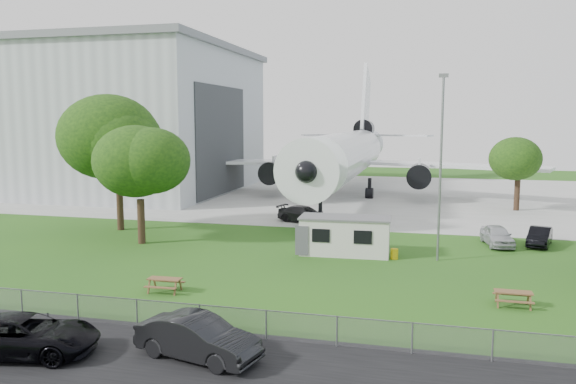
% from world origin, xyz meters
% --- Properties ---
extents(ground, '(160.00, 160.00, 0.00)m').
position_xyz_m(ground, '(0.00, 0.00, 0.00)').
color(ground, '#326A1A').
extents(asphalt_strip, '(120.00, 8.00, 0.02)m').
position_xyz_m(asphalt_strip, '(0.00, -13.00, 0.01)').
color(asphalt_strip, black).
rests_on(asphalt_strip, ground).
extents(concrete_apron, '(120.00, 46.00, 0.03)m').
position_xyz_m(concrete_apron, '(0.00, 38.00, 0.01)').
color(concrete_apron, '#B7B7B2').
rests_on(concrete_apron, ground).
extents(hangar, '(43.00, 31.00, 18.55)m').
position_xyz_m(hangar, '(-37.97, 36.00, 9.41)').
color(hangar, '#B2B7BC').
rests_on(hangar, ground).
extents(airliner, '(46.36, 47.73, 17.69)m').
position_xyz_m(airliner, '(-2.00, 35.86, 5.27)').
color(airliner, white).
rests_on(airliner, ground).
extents(site_cabin, '(6.80, 2.96, 2.62)m').
position_xyz_m(site_cabin, '(2.03, 6.46, 1.31)').
color(site_cabin, beige).
rests_on(site_cabin, ground).
extents(picnic_west, '(1.86, 1.57, 0.76)m').
position_xyz_m(picnic_west, '(-6.16, -4.45, 0.00)').
color(picnic_west, brown).
rests_on(picnic_west, ground).
extents(picnic_east, '(1.81, 1.51, 0.76)m').
position_xyz_m(picnic_east, '(11.71, -2.39, 0.00)').
color(picnic_east, brown).
rests_on(picnic_east, ground).
extents(fence, '(58.00, 0.04, 1.30)m').
position_xyz_m(fence, '(0.00, -9.50, 0.00)').
color(fence, gray).
rests_on(fence, ground).
extents(lamp_mast, '(0.16, 0.16, 12.00)m').
position_xyz_m(lamp_mast, '(8.20, 6.20, 6.00)').
color(lamp_mast, slate).
rests_on(lamp_mast, ground).
extents(tree_west_big, '(8.80, 8.80, 11.73)m').
position_xyz_m(tree_west_big, '(-17.62, 10.52, 7.31)').
color(tree_west_big, '#382619').
rests_on(tree_west_big, ground).
extents(tree_west_small, '(7.35, 7.35, 9.43)m').
position_xyz_m(tree_west_small, '(-13.29, 6.16, 5.75)').
color(tree_west_small, '#382619').
rests_on(tree_west_small, ground).
extents(tree_far_apron, '(5.48, 5.48, 8.26)m').
position_xyz_m(tree_far_apron, '(16.33, 29.43, 5.50)').
color(tree_far_apron, '#382619').
rests_on(tree_far_apron, ground).
extents(car_centre_sedan, '(5.32, 2.92, 1.66)m').
position_xyz_m(car_centre_sedan, '(-1.04, -11.95, 0.83)').
color(car_centre_sedan, black).
rests_on(car_centre_sedan, ground).
extents(car_west_estate, '(6.08, 3.69, 1.58)m').
position_xyz_m(car_west_estate, '(-7.75, -13.27, 0.79)').
color(car_west_estate, black).
rests_on(car_west_estate, ground).
extents(car_ne_hatch, '(2.39, 4.53, 1.47)m').
position_xyz_m(car_ne_hatch, '(12.52, 11.82, 0.73)').
color(car_ne_hatch, '#AAACB1').
rests_on(car_ne_hatch, ground).
extents(car_ne_sedan, '(2.50, 4.33, 1.35)m').
position_xyz_m(car_ne_sedan, '(15.55, 12.50, 0.67)').
color(car_ne_sedan, black).
rests_on(car_ne_sedan, ground).
extents(car_apron_van, '(5.41, 3.39, 1.46)m').
position_xyz_m(car_apron_van, '(-3.30, 17.64, 0.73)').
color(car_apron_van, black).
rests_on(car_apron_van, ground).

